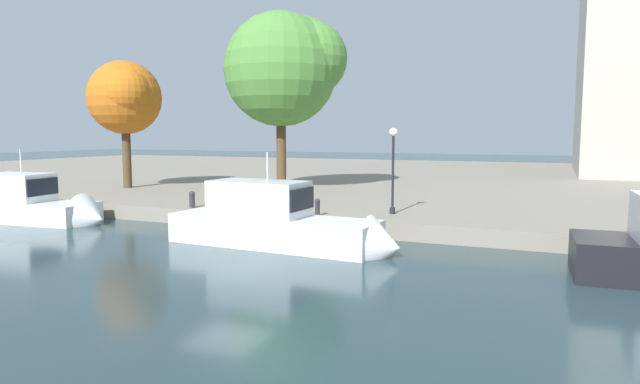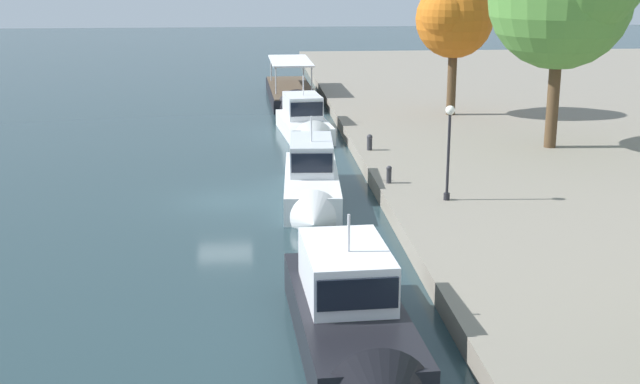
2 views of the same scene
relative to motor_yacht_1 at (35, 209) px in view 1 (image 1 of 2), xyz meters
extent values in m
plane|color=#23383D|center=(14.65, -4.71, -0.68)|extent=(220.00, 220.00, 0.00)
cube|color=gray|center=(14.65, 29.82, -0.29)|extent=(120.00, 55.00, 0.77)
cube|color=white|center=(-0.56, -0.05, -0.36)|extent=(7.74, 3.35, 1.45)
cone|color=white|center=(3.59, 0.33, -0.36)|extent=(1.43, 2.63, 2.54)
cube|color=white|center=(-1.12, -0.10, 1.09)|extent=(3.57, 2.44, 1.45)
cube|color=black|center=(0.19, 0.02, 1.17)|extent=(1.08, 2.08, 0.87)
cylinder|color=silver|center=(-0.74, -0.07, 2.46)|extent=(0.08, 0.08, 1.28)
cube|color=white|center=(14.33, -0.66, -0.28)|extent=(8.99, 2.95, 1.61)
cone|color=white|center=(19.16, -0.94, -0.28)|extent=(1.33, 2.38, 2.31)
cube|color=silver|center=(13.67, -0.62, 1.25)|extent=(4.10, 2.18, 1.44)
cube|color=black|center=(15.22, -0.71, 1.32)|extent=(1.17, 1.88, 0.86)
cylinder|color=silver|center=(14.11, -0.65, 2.56)|extent=(0.08, 0.08, 1.18)
cylinder|color=#2D2D33|center=(7.73, 2.98, 0.41)|extent=(0.28, 0.28, 0.63)
sphere|color=#2D2D33|center=(7.73, 2.98, 0.81)|extent=(0.31, 0.31, 0.31)
cylinder|color=#2D2D33|center=(14.80, 2.88, 0.41)|extent=(0.23, 0.23, 0.63)
sphere|color=#2D2D33|center=(14.80, 2.88, 0.78)|extent=(0.25, 0.25, 0.25)
cylinder|color=black|center=(17.83, 4.88, 1.94)|extent=(0.12, 0.12, 3.70)
sphere|color=white|center=(17.83, 4.88, 3.97)|extent=(0.39, 0.39, 0.39)
cylinder|color=black|center=(17.83, 4.88, 0.24)|extent=(0.26, 0.26, 0.30)
cylinder|color=#4C3823|center=(-2.78, 9.93, 2.29)|extent=(0.59, 0.59, 4.39)
sphere|color=#BC6019|center=(-2.78, 9.93, 6.38)|extent=(5.05, 5.05, 5.05)
sphere|color=#BC6019|center=(-3.93, 10.59, 6.02)|extent=(3.41, 3.41, 3.41)
sphere|color=#BC6019|center=(-1.84, 9.13, 6.66)|extent=(3.19, 3.19, 3.19)
cylinder|color=#4C3823|center=(7.80, 12.98, 2.70)|extent=(0.65, 0.65, 5.21)
sphere|color=#4C8438|center=(7.80, 12.98, 8.14)|extent=(7.57, 7.57, 7.57)
sphere|color=#4C8438|center=(8.84, 14.35, 9.19)|extent=(5.15, 5.15, 5.15)
sphere|color=#4C8438|center=(9.63, 13.76, 8.86)|extent=(4.93, 4.93, 4.93)
camera|label=1|loc=(24.80, -20.39, 3.90)|focal=30.98mm
camera|label=2|loc=(51.63, -3.38, 9.84)|focal=46.92mm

